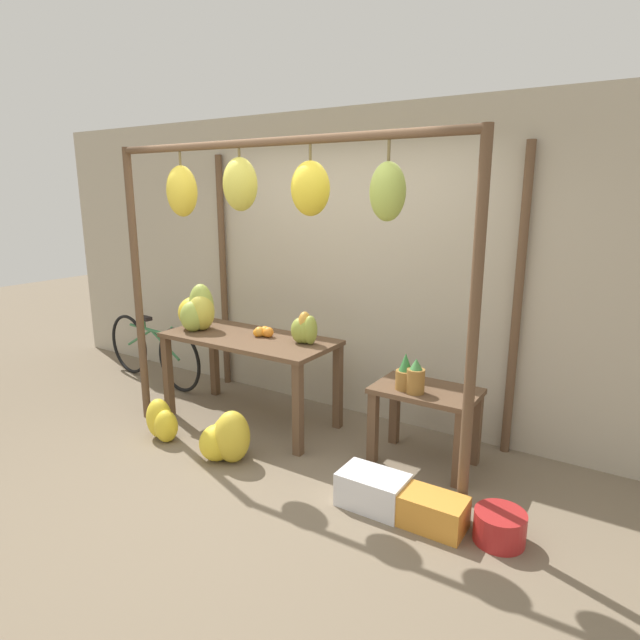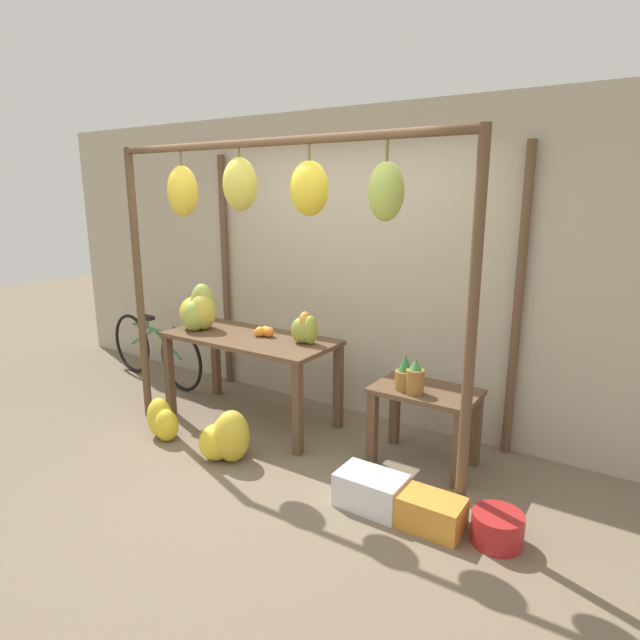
% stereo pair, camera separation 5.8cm
% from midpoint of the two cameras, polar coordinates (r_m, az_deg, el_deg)
% --- Properties ---
extents(ground_plane, '(20.00, 20.00, 0.00)m').
position_cam_midpoint_polar(ground_plane, '(4.21, -8.24, -16.22)').
color(ground_plane, '#756651').
extents(shop_wall_back, '(8.00, 0.08, 2.80)m').
position_cam_midpoint_polar(shop_wall_back, '(4.98, 3.04, 5.68)').
color(shop_wall_back, '#B2A893').
rests_on(shop_wall_back, ground_plane).
extents(stall_awning, '(3.11, 1.28, 2.44)m').
position_cam_midpoint_polar(stall_awning, '(4.09, -4.40, 10.18)').
color(stall_awning, brown).
rests_on(stall_awning, ground_plane).
extents(display_table_main, '(1.59, 0.72, 0.81)m').
position_cam_midpoint_polar(display_table_main, '(4.88, -7.87, -3.11)').
color(display_table_main, brown).
rests_on(display_table_main, ground_plane).
extents(display_table_side, '(0.79, 0.50, 0.62)m').
position_cam_midpoint_polar(display_table_side, '(4.23, 10.78, -9.09)').
color(display_table_side, brown).
rests_on(display_table_side, ground_plane).
extents(banana_pile_on_table, '(0.48, 0.44, 0.43)m').
position_cam_midpoint_polar(banana_pile_on_table, '(5.14, -13.22, 0.90)').
color(banana_pile_on_table, gold).
rests_on(banana_pile_on_table, display_table_main).
extents(orange_pile, '(0.18, 0.14, 0.09)m').
position_cam_midpoint_polar(orange_pile, '(4.82, -6.48, -1.27)').
color(orange_pile, orange).
rests_on(orange_pile, display_table_main).
extents(pineapple_cluster, '(0.24, 0.17, 0.28)m').
position_cam_midpoint_polar(pineapple_cluster, '(4.07, 9.19, -5.92)').
color(pineapple_cluster, olive).
rests_on(pineapple_cluster, display_table_side).
extents(banana_pile_ground_left, '(0.36, 0.26, 0.35)m').
position_cam_midpoint_polar(banana_pile_ground_left, '(4.86, -16.86, -10.30)').
color(banana_pile_ground_left, yellow).
rests_on(banana_pile_ground_left, ground_plane).
extents(banana_pile_ground_right, '(0.49, 0.42, 0.42)m').
position_cam_midpoint_polar(banana_pile_ground_right, '(4.40, -10.37, -12.34)').
color(banana_pile_ground_right, gold).
rests_on(banana_pile_ground_right, ground_plane).
extents(fruit_crate_white, '(0.45, 0.29, 0.24)m').
position_cam_midpoint_polar(fruit_crate_white, '(3.80, 5.21, -17.61)').
color(fruit_crate_white, silver).
rests_on(fruit_crate_white, ground_plane).
extents(blue_bucket, '(0.31, 0.31, 0.20)m').
position_cam_midpoint_polar(blue_bucket, '(3.63, 18.16, -20.22)').
color(blue_bucket, '#AD2323').
rests_on(blue_bucket, ground_plane).
extents(parked_bicycle, '(1.64, 0.22, 0.74)m').
position_cam_midpoint_polar(parked_bicycle, '(6.23, -17.68, -3.10)').
color(parked_bicycle, black).
rests_on(parked_bicycle, ground_plane).
extents(papaya_pile, '(0.24, 0.20, 0.28)m').
position_cam_midpoint_polar(papaya_pile, '(4.55, -2.02, -1.03)').
color(papaya_pile, '#93A33D').
rests_on(papaya_pile, display_table_main).
extents(fruit_crate_purple, '(0.41, 0.26, 0.21)m').
position_cam_midpoint_polar(fruit_crate_purple, '(3.65, 11.50, -19.41)').
color(fruit_crate_purple, orange).
rests_on(fruit_crate_purple, ground_plane).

